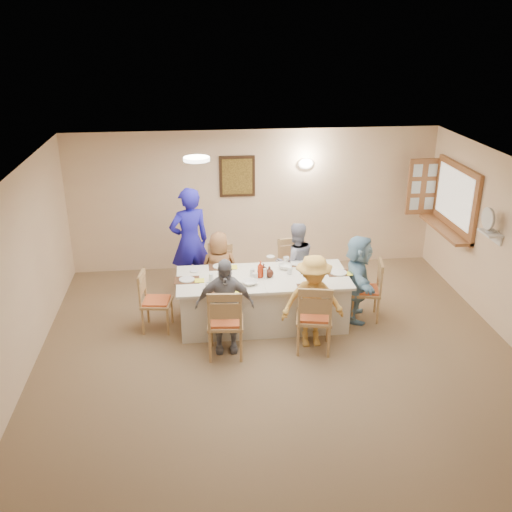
{
  "coord_description": "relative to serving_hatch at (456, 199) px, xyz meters",
  "views": [
    {
      "loc": [
        -1.04,
        -6.17,
        4.21
      ],
      "look_at": [
        -0.2,
        1.4,
        1.05
      ],
      "focal_mm": 40.0,
      "sensor_mm": 36.0,
      "label": 1
    }
  ],
  "objects": [
    {
      "name": "drinking_glass",
      "position": [
        -3.47,
        -1.05,
        -0.68
      ],
      "size": [
        0.07,
        0.07,
        0.1
      ],
      "primitive_type": "cylinder",
      "color": "silver",
      "rests_on": "dining_table"
    },
    {
      "name": "diner_front_left",
      "position": [
        -3.92,
        -1.78,
        -0.83
      ],
      "size": [
        0.82,
        0.39,
        1.35
      ],
      "primitive_type": "imported",
      "rotation": [
        0.0,
        0.0,
        -0.04
      ],
      "color": "gray",
      "rests_on": "ground"
    },
    {
      "name": "room_walls",
      "position": [
        -3.21,
        -2.4,
        0.01
      ],
      "size": [
        7.0,
        7.0,
        7.0
      ],
      "color": "beige",
      "rests_on": "ground"
    },
    {
      "name": "dining_table",
      "position": [
        -3.32,
        -1.1,
        -1.12
      ],
      "size": [
        2.5,
        1.06,
        0.76
      ],
      "primitive_type": "cube",
      "color": "silver",
      "rests_on": "ground"
    },
    {
      "name": "ground",
      "position": [
        -3.21,
        -2.4,
        -1.5
      ],
      "size": [
        7.0,
        7.0,
        0.0
      ],
      "primitive_type": "plane",
      "color": "brown"
    },
    {
      "name": "chair_front_right",
      "position": [
        -2.72,
        -1.9,
        -0.99
      ],
      "size": [
        0.58,
        0.58,
        1.03
      ],
      "primitive_type": null,
      "rotation": [
        0.0,
        0.0,
        2.94
      ],
      "color": "tan",
      "rests_on": "ground"
    },
    {
      "name": "placemat_re",
      "position": [
        -2.2,
        -1.1,
        -0.74
      ],
      "size": [
        0.33,
        0.24,
        0.01
      ],
      "primitive_type": "cube",
      "color": "#472B19",
      "rests_on": "dining_table"
    },
    {
      "name": "plate_re",
      "position": [
        -2.2,
        -1.1,
        -0.73
      ],
      "size": [
        0.25,
        0.25,
        0.02
      ],
      "primitive_type": "cylinder",
      "color": "white",
      "rests_on": "dining_table"
    },
    {
      "name": "hatch_sill",
      "position": [
        -0.12,
        0.0,
        -0.53
      ],
      "size": [
        0.3,
        1.5,
        0.05
      ],
      "primitive_type": "cube",
      "color": "#9D6139",
      "rests_on": "room_walls"
    },
    {
      "name": "condiment_malt",
      "position": [
        -3.23,
        -1.11,
        -0.66
      ],
      "size": [
        0.16,
        0.16,
        0.16
      ],
      "primitive_type": "imported",
      "rotation": [
        0.0,
        0.0,
        -0.13
      ],
      "color": "#3E1A10",
      "rests_on": "dining_table"
    },
    {
      "name": "chair_back_left",
      "position": [
        -3.92,
        -0.3,
        -1.04
      ],
      "size": [
        0.51,
        0.51,
        0.92
      ],
      "primitive_type": null,
      "rotation": [
        0.0,
        0.0,
        -0.17
      ],
      "color": "tan",
      "rests_on": "ground"
    },
    {
      "name": "bowl_b",
      "position": [
        -2.95,
        -0.84,
        -0.71
      ],
      "size": [
        0.33,
        0.33,
        0.07
      ],
      "primitive_type": "imported",
      "rotation": [
        0.0,
        0.0,
        0.32
      ],
      "color": "white",
      "rests_on": "dining_table"
    },
    {
      "name": "napkin_fr",
      "position": [
        -2.54,
        -1.57,
        -0.73
      ],
      "size": [
        0.13,
        0.13,
        0.01
      ],
      "primitive_type": "cube",
      "color": "#FFF635",
      "rests_on": "dining_table"
    },
    {
      "name": "napkin_br",
      "position": [
        -2.54,
        -0.73,
        -0.73
      ],
      "size": [
        0.14,
        0.14,
        0.01
      ],
      "primitive_type": "cube",
      "color": "#FFF635",
      "rests_on": "dining_table"
    },
    {
      "name": "chair_front_left",
      "position": [
        -3.92,
        -1.9,
        -0.99
      ],
      "size": [
        0.53,
        0.53,
        1.03
      ],
      "primitive_type": null,
      "rotation": [
        0.0,
        0.0,
        3.06
      ],
      "color": "tan",
      "rests_on": "ground"
    },
    {
      "name": "diner_back_right",
      "position": [
        -2.72,
        -0.42,
        -0.84
      ],
      "size": [
        0.81,
        0.71,
        1.33
      ],
      "primitive_type": "imported",
      "rotation": [
        0.0,
        0.0,
        3.31
      ],
      "color": "gray",
      "rests_on": "ground"
    },
    {
      "name": "plate_fr",
      "position": [
        -2.72,
        -1.52,
        -0.73
      ],
      "size": [
        0.24,
        0.24,
        0.02
      ],
      "primitive_type": "cylinder",
      "color": "white",
      "rests_on": "dining_table"
    },
    {
      "name": "placemat_bl",
      "position": [
        -3.92,
        -0.68,
        -0.74
      ],
      "size": [
        0.35,
        0.26,
        0.01
      ],
      "primitive_type": "cube",
      "color": "#472B19",
      "rests_on": "dining_table"
    },
    {
      "name": "shutter_door",
      "position": [
        -0.26,
        0.76,
        0.0
      ],
      "size": [
        0.55,
        0.04,
        1.0
      ],
      "primitive_type": "cube",
      "color": "#9D6139",
      "rests_on": "room_walls"
    },
    {
      "name": "plate_bl",
      "position": [
        -3.92,
        -0.68,
        -0.73
      ],
      "size": [
        0.22,
        0.22,
        0.01
      ],
      "primitive_type": "cylinder",
      "color": "white",
      "rests_on": "dining_table"
    },
    {
      "name": "placemat_fl",
      "position": [
        -3.92,
        -1.52,
        -0.74
      ],
      "size": [
        0.37,
        0.28,
        0.01
      ],
      "primitive_type": "cube",
      "color": "#472B19",
      "rests_on": "dining_table"
    },
    {
      "name": "chair_left_end",
      "position": [
        -4.87,
        -1.1,
        -1.05
      ],
      "size": [
        0.49,
        0.49,
        0.91
      ],
      "primitive_type": null,
      "rotation": [
        0.0,
        0.0,
        1.43
      ],
      "color": "tan",
      "rests_on": "ground"
    },
    {
      "name": "fan_shelf",
      "position": [
        -0.08,
        -1.35,
        -0.1
      ],
      "size": [
        0.22,
        0.36,
        0.03
      ],
      "primitive_type": "cube",
      "color": "white",
      "rests_on": "room_walls"
    },
    {
      "name": "teacup_b",
      "position": [
        -2.9,
        -0.61,
        -0.7
      ],
      "size": [
        0.16,
        0.16,
        0.09
      ],
      "primitive_type": "imported",
      "rotation": [
        0.0,
        0.0,
        -0.36
      ],
      "color": "white",
      "rests_on": "dining_table"
    },
    {
      "name": "napkin_fl",
      "position": [
        -3.74,
        -1.57,
        -0.73
      ],
      "size": [
        0.15,
        0.15,
        0.01
      ],
      "primitive_type": "cube",
      "color": "#FFF635",
      "rests_on": "dining_table"
    },
    {
      "name": "placemat_le",
      "position": [
        -4.42,
        -1.1,
        -0.74
      ],
      "size": [
        0.36,
        0.27,
        0.01
      ],
      "primitive_type": "cube",
      "color": "#472B19",
      "rests_on": "dining_table"
    },
    {
      "name": "plate_le",
      "position": [
        -4.42,
        -1.1,
        -0.73
      ],
      "size": [
        0.22,
        0.22,
        0.01
      ],
      "primitive_type": "cylinder",
      "color": "white",
      "rests_on": "dining_table"
    },
    {
      "name": "chair_right_end",
      "position": [
        -1.77,
        -1.1,
        -1.03
      ],
      "size": [
        0.53,
        0.53,
        0.94
      ],
      "primitive_type": null,
      "rotation": [
        0.0,
        0.0,
        -1.77
      ],
      "color": "tan",
      "rests_on": "ground"
    },
    {
      "name": "caregiver",
      "position": [
        -4.37,
        0.05,
        -0.6
      ],
      "size": [
        0.94,
        0.86,
        1.81
      ],
      "primitive_type": "imported",
      "rotation": [
        0.0,
        0.0,
        3.49
      ],
      "color": "#211DBB",
      "rests_on": "ground"
    },
    {
      "name": "placemat_fr",
      "position": [
        -2.72,
        -1.52,
        -0.74
      ],
      "size": [
        0.32,
        0.24,
        0.01
      ],
      "primitive_type": "cube",
      "color": "#472B19",
      "rests_on": "dining_table"
    },
    {
      "name": "diner_right_end",
      "position": [
        -1.9,
        -1.1,
        -0.83
      ],
      "size": [
        1.39,
        0.88,
        1.34
      ],
      "primitive_type": "imported",
      "rotation": [
        0.0,
        0.0,
        1.37
      ],
      "color": "#81B1D1",
      "rests_on": "ground"
    },
    {
      "name": "ceiling_light",
      "position": [
        -4.21,
        -0.9,
        0.97
      ],
      "size": [
        0.36,
        0.36,
        0.05
      ],
      "primitive_type": "cylinder",
      "color": "white",
      "rests_on": "room_walls"
    },
    {
      "name": "wall_sconce",
      "position": [
        -2.31,
        1.04,
        0.4
      ],
      "size": [
        0.26,
        0.09,
        0.18
      ],
      "primitive_type": "ellipsoid",
      "color": "white",
      "rests_on": "room_walls"
    },
    {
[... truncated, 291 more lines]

